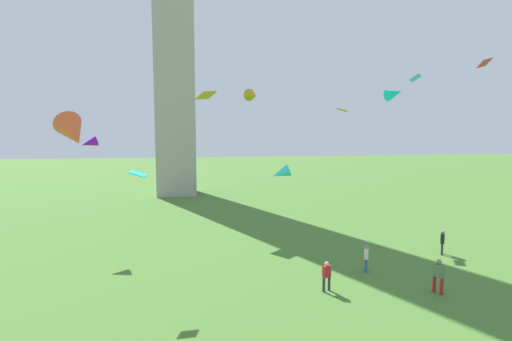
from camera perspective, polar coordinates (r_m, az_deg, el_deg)
monument_obelisk at (r=53.21m, az=-12.16°, el=21.92°), size 4.98×4.98×46.19m
person_0 at (r=20.68m, az=10.51°, el=-15.02°), size 0.47×0.36×1.57m
person_1 at (r=22.13m, az=25.60°, el=-13.77°), size 0.45×0.54×1.79m
person_2 at (r=28.87m, az=26.08°, el=-9.43°), size 0.44×0.49×1.62m
person_3 at (r=23.93m, az=16.14°, el=-12.22°), size 0.40×0.48×1.59m
kite_flying_1 at (r=20.66m, az=-25.66°, el=5.09°), size 2.41×2.69×2.15m
kite_flying_2 at (r=20.92m, az=-17.22°, el=-0.49°), size 0.99×0.78×0.33m
kite_flying_3 at (r=36.11m, az=19.95°, el=10.76°), size 1.75×1.12×1.42m
kite_flying_4 at (r=30.31m, az=-23.68°, el=3.79°), size 1.46×1.26×1.04m
kite_flying_5 at (r=40.04m, az=22.73°, el=12.62°), size 1.60×1.65×0.65m
kite_flying_6 at (r=35.36m, az=-7.46°, el=11.08°), size 1.95×2.06×0.85m
kite_flying_7 at (r=27.34m, az=3.75°, el=-0.39°), size 1.52×0.98×1.26m
kite_flying_8 at (r=33.81m, az=-0.53°, el=11.17°), size 1.46×1.87×1.28m
kite_flying_9 at (r=30.13m, az=30.96°, el=13.61°), size 0.80×0.91×0.57m
kite_flying_10 at (r=32.54m, az=12.74°, el=8.81°), size 1.16×1.27×0.30m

